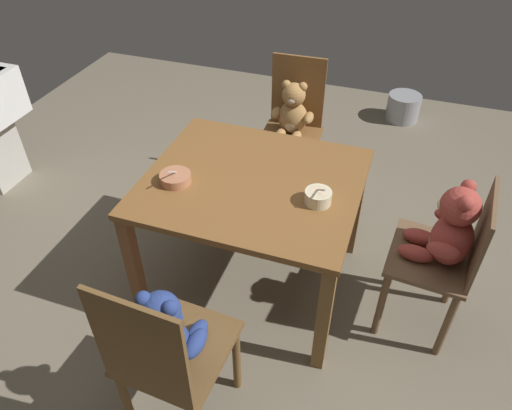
{
  "coord_description": "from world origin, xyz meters",
  "views": [
    {
      "loc": [
        0.62,
        -1.75,
        2.09
      ],
      "look_at": [
        0.0,
        0.05,
        0.51
      ],
      "focal_mm": 33.75,
      "sensor_mm": 36.0,
      "label": 1
    }
  ],
  "objects_px": {
    "dining_table": "(253,196)",
    "teddy_chair_near_right": "(447,239)",
    "porridge_bowl_terracotta_near_left": "(175,178)",
    "metal_pail": "(403,107)",
    "teddy_chair_far_center": "(292,120)",
    "teddy_chair_near_front": "(167,342)",
    "porridge_bowl_cream_near_right": "(318,197)"
  },
  "relations": [
    {
      "from": "porridge_bowl_terracotta_near_left",
      "to": "teddy_chair_near_front",
      "type": "bearing_deg",
      "value": -67.08
    },
    {
      "from": "teddy_chair_near_front",
      "to": "metal_pail",
      "type": "xyz_separation_m",
      "value": [
        0.64,
        3.03,
        -0.46
      ]
    },
    {
      "from": "porridge_bowl_terracotta_near_left",
      "to": "dining_table",
      "type": "bearing_deg",
      "value": 21.78
    },
    {
      "from": "teddy_chair_near_right",
      "to": "porridge_bowl_terracotta_near_left",
      "type": "height_order",
      "value": "teddy_chair_near_right"
    },
    {
      "from": "dining_table",
      "to": "teddy_chair_near_right",
      "type": "bearing_deg",
      "value": 1.23
    },
    {
      "from": "teddy_chair_far_center",
      "to": "porridge_bowl_terracotta_near_left",
      "type": "relative_size",
      "value": 5.82
    },
    {
      "from": "porridge_bowl_terracotta_near_left",
      "to": "metal_pail",
      "type": "xyz_separation_m",
      "value": [
        0.95,
        2.29,
        -0.62
      ]
    },
    {
      "from": "dining_table",
      "to": "teddy_chair_near_right",
      "type": "relative_size",
      "value": 1.18
    },
    {
      "from": "teddy_chair_near_front",
      "to": "porridge_bowl_terracotta_near_left",
      "type": "xyz_separation_m",
      "value": [
        -0.31,
        0.74,
        0.16
      ]
    },
    {
      "from": "porridge_bowl_terracotta_near_left",
      "to": "teddy_chair_near_right",
      "type": "bearing_deg",
      "value": 7.03
    },
    {
      "from": "teddy_chair_far_center",
      "to": "teddy_chair_near_right",
      "type": "height_order",
      "value": "teddy_chair_far_center"
    },
    {
      "from": "metal_pail",
      "to": "teddy_chair_near_right",
      "type": "bearing_deg",
      "value": -81.49
    },
    {
      "from": "teddy_chair_near_front",
      "to": "porridge_bowl_terracotta_near_left",
      "type": "height_order",
      "value": "teddy_chair_near_front"
    },
    {
      "from": "teddy_chair_near_right",
      "to": "porridge_bowl_terracotta_near_left",
      "type": "relative_size",
      "value": 5.49
    },
    {
      "from": "dining_table",
      "to": "teddy_chair_far_center",
      "type": "bearing_deg",
      "value": 92.54
    },
    {
      "from": "dining_table",
      "to": "teddy_chair_far_center",
      "type": "xyz_separation_m",
      "value": [
        -0.04,
        0.87,
        -0.05
      ]
    },
    {
      "from": "porridge_bowl_cream_near_right",
      "to": "metal_pail",
      "type": "height_order",
      "value": "porridge_bowl_cream_near_right"
    },
    {
      "from": "porridge_bowl_terracotta_near_left",
      "to": "metal_pail",
      "type": "distance_m",
      "value": 2.55
    },
    {
      "from": "teddy_chair_near_right",
      "to": "metal_pail",
      "type": "bearing_deg",
      "value": -76.69
    },
    {
      "from": "teddy_chair_near_front",
      "to": "teddy_chair_near_right",
      "type": "bearing_deg",
      "value": -43.61
    },
    {
      "from": "porridge_bowl_cream_near_right",
      "to": "dining_table",
      "type": "bearing_deg",
      "value": 168.71
    },
    {
      "from": "dining_table",
      "to": "teddy_chair_near_right",
      "type": "distance_m",
      "value": 0.93
    },
    {
      "from": "teddy_chair_near_right",
      "to": "metal_pail",
      "type": "height_order",
      "value": "teddy_chair_near_right"
    },
    {
      "from": "teddy_chair_far_center",
      "to": "metal_pail",
      "type": "relative_size",
      "value": 3.37
    },
    {
      "from": "dining_table",
      "to": "teddy_chair_near_front",
      "type": "height_order",
      "value": "teddy_chair_near_front"
    },
    {
      "from": "teddy_chair_near_right",
      "to": "dining_table",
      "type": "bearing_deg",
      "value": 6.04
    },
    {
      "from": "teddy_chair_near_front",
      "to": "teddy_chair_near_right",
      "type": "relative_size",
      "value": 1.09
    },
    {
      "from": "teddy_chair_far_center",
      "to": "teddy_chair_near_right",
      "type": "bearing_deg",
      "value": 46.59
    },
    {
      "from": "metal_pail",
      "to": "porridge_bowl_cream_near_right",
      "type": "bearing_deg",
      "value": -97.0
    },
    {
      "from": "teddy_chair_far_center",
      "to": "teddy_chair_near_right",
      "type": "xyz_separation_m",
      "value": [
        0.97,
        -0.85,
        0.03
      ]
    },
    {
      "from": "dining_table",
      "to": "porridge_bowl_cream_near_right",
      "type": "distance_m",
      "value": 0.37
    },
    {
      "from": "dining_table",
      "to": "teddy_chair_far_center",
      "type": "height_order",
      "value": "teddy_chair_far_center"
    }
  ]
}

